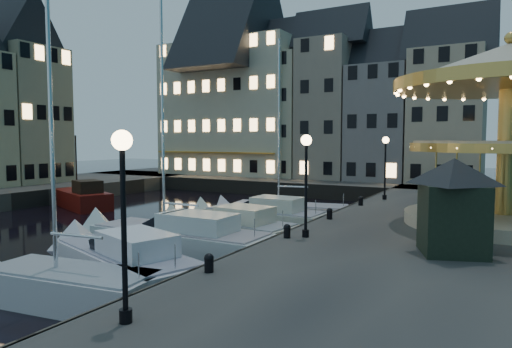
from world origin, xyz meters
The scene contains 29 objects.
ground centered at (0.00, 0.00, 0.00)m, with size 160.00×160.00×0.00m, color black.
quay_east centered at (14.00, 6.00, 0.65)m, with size 16.00×56.00×1.30m, color #474442.
quay_north centered at (-8.00, 28.00, 0.65)m, with size 44.00×12.00×1.30m, color #474442.
quaywall_e centered at (6.00, 6.00, 0.65)m, with size 0.15×44.00×1.30m, color #47423A.
quaywall_n centered at (-6.00, 22.00, 0.65)m, with size 48.00×0.15×1.30m, color #47423A.
streetlamp_a centered at (7.20, -9.00, 4.02)m, with size 0.44×0.44×4.17m.
streetlamp_b centered at (7.20, 1.00, 4.02)m, with size 0.44×0.44×4.17m.
streetlamp_c centered at (7.20, 14.50, 4.02)m, with size 0.44×0.44×4.17m.
bollard_a centered at (6.60, -5.00, 1.60)m, with size 0.30×0.30×0.57m.
bollard_b centered at (6.60, 0.50, 1.60)m, with size 0.30×0.30×0.57m.
bollard_c centered at (6.60, 5.50, 1.60)m, with size 0.30×0.30×0.57m.
bollard_d centered at (6.60, 11.00, 1.60)m, with size 0.30×0.30×0.57m.
townhouse_na centered at (-19.50, 30.00, 7.78)m, with size 5.50×8.00×12.80m.
townhouse_nb centered at (-14.05, 30.00, 8.28)m, with size 6.16×8.00×13.80m.
townhouse_nc centered at (-8.00, 30.00, 8.78)m, with size 6.82×8.00×14.80m.
townhouse_nd centered at (-2.25, 30.00, 9.28)m, with size 5.50×8.00×15.80m.
townhouse_ne centered at (3.20, 30.00, 7.78)m, with size 6.16×8.00×12.80m.
townhouse_nf centered at (9.25, 30.00, 8.28)m, with size 6.82×8.00×13.80m.
townhouse_wc centered at (-26.00, 10.95, 8.48)m, with size 8.80×5.50×14.20m.
hotel_corner centered at (-14.00, 30.00, 9.78)m, with size 17.60×9.00×16.80m.
motorboat_a centered at (1.72, -6.57, 0.54)m, with size 6.95×3.03×11.47m.
motorboat_b centered at (1.57, -3.65, 0.64)m, with size 8.58×4.92×2.15m.
motorboat_c centered at (0.70, 0.49, 0.68)m, with size 9.96×2.64×13.30m.
motorboat_d centered at (1.74, 3.48, 0.64)m, with size 7.84×3.31×2.15m.
motorboat_e centered at (1.43, 7.50, 0.64)m, with size 8.31×2.53×2.15m.
motorboat_f centered at (1.57, 10.33, 0.53)m, with size 8.71×3.61×11.51m.
red_fishing_boat centered at (-14.53, 8.13, 0.69)m, with size 7.46×4.92×5.82m.
carousel centered at (14.25, 7.70, 7.09)m, with size 10.05×10.05×8.79m.
ticket_kiosk centered at (12.72, 0.92, 3.55)m, with size 3.23×3.23×3.78m.
Camera 1 is at (14.34, -16.04, 5.26)m, focal length 32.00 mm.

